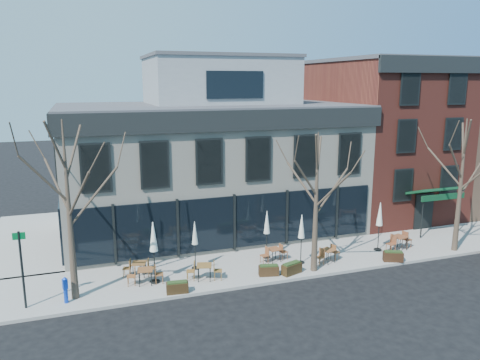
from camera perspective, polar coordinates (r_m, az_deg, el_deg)
name	(u,v)px	position (r m, az deg, el deg)	size (l,w,h in m)	color
ground	(234,254)	(26.86, -0.74, -8.99)	(120.00, 120.00, 0.00)	black
sidewalk_front	(303,259)	(26.15, 7.65, -9.52)	(33.50, 4.70, 0.15)	gray
sidewalk_side	(28,241)	(31.47, -24.46, -6.79)	(4.50, 12.00, 0.15)	gray
corner_building	(210,158)	(30.36, -3.66, 2.67)	(18.39, 10.39, 11.10)	beige
red_brick_building	(381,137)	(35.80, 16.79, 5.07)	(8.20, 11.78, 11.18)	maroon
bg_building	(476,139)	(43.19, 26.81, 4.53)	(12.00, 12.00, 10.00)	#8C664C
tree_corner	(69,209)	(21.30, -20.11, -3.33)	(3.93, 3.98, 7.92)	#382B21
tree_mid	(316,201)	(23.43, 9.30, -2.55)	(3.50, 3.55, 7.04)	#382B21
tree_right	(461,184)	(28.71, 25.34, -0.42)	(3.72, 3.77, 7.48)	#382B21
sign_pole	(22,265)	(21.81, -25.06, -9.39)	(0.50, 0.10, 3.40)	black
call_box	(65,289)	(22.09, -20.51, -12.34)	(0.25, 0.24, 1.20)	#0D33AB
cafe_set_0	(145,275)	(23.02, -11.47, -11.25)	(1.78, 0.79, 0.92)	brown
cafe_set_1	(139,268)	(23.96, -12.18, -10.40)	(1.69, 0.86, 0.86)	brown
cafe_set_2	(204,270)	(23.10, -4.38, -10.93)	(1.81, 0.92, 0.93)	brown
cafe_set_3	(274,253)	(25.35, 4.17, -8.89)	(1.67, 0.75, 0.86)	brown
cafe_set_4	(328,254)	(25.54, 10.63, -8.89)	(1.71, 0.98, 0.88)	brown
cafe_set_5	(399,241)	(28.38, 18.82, -7.08)	(1.93, 0.91, 0.99)	brown
umbrella_0	(153,240)	(22.55, -10.51, -7.21)	(0.48, 0.48, 3.01)	black
umbrella_1	(195,236)	(23.97, -5.53, -6.76)	(0.40, 0.40, 2.52)	black
umbrella_2	(267,225)	(25.35, 3.29, -5.48)	(0.42, 0.42, 2.64)	black
umbrella_3	(302,229)	(24.78, 7.51, -5.96)	(0.42, 0.42, 2.65)	black
umbrella_4	(380,217)	(27.53, 16.67, -4.31)	(0.45, 0.45, 2.80)	black
planter_0	(177,287)	(21.97, -7.65, -12.83)	(1.02, 0.50, 0.55)	#322210
planter_1	(269,270)	(23.63, 3.52, -10.92)	(1.04, 0.60, 0.55)	#322010
planter_2	(292,268)	(23.90, 6.31, -10.64)	(1.14, 0.75, 0.60)	#322310
planter_3	(393,256)	(26.61, 18.16, -8.82)	(1.10, 0.78, 0.57)	black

